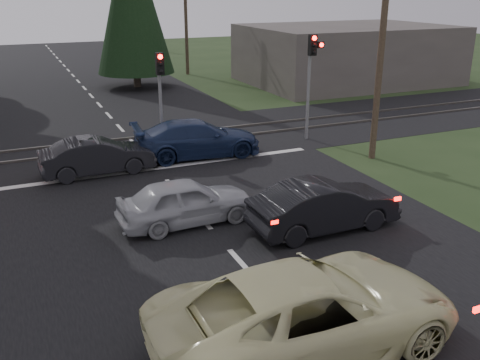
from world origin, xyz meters
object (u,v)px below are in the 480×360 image
traffic_signal_center (160,84)px  silver_car (186,202)px  dark_car_far (97,156)px  cream_coupe (307,311)px  blue_sedan (197,139)px  utility_pole_mid (186,12)px  utility_pole_far (119,3)px  traffic_signal_right (312,67)px  utility_pole_near (382,40)px  dark_hatchback (324,206)px

traffic_signal_center → silver_car: traffic_signal_center is taller
traffic_signal_center → dark_car_far: size_ratio=0.99×
silver_car → cream_coupe: bearing=-179.4°
silver_car → blue_sedan: blue_sedan is taller
silver_car → dark_car_far: silver_car is taller
cream_coupe → utility_pole_mid: bearing=-15.5°
cream_coupe → blue_sedan: bearing=-10.8°
traffic_signal_center → utility_pole_far: 44.99m
utility_pole_mid → traffic_signal_right: bearing=-92.7°
traffic_signal_right → utility_pole_near: utility_pole_near is taller
traffic_signal_center → utility_pole_mid: utility_pole_mid is taller
blue_sedan → dark_car_far: bearing=102.6°
traffic_signal_right → traffic_signal_center: size_ratio=1.15×
traffic_signal_right → traffic_signal_center: bearing=169.6°
utility_pole_near → dark_car_far: utility_pole_near is taller
cream_coupe → dark_hatchback: size_ratio=1.39×
cream_coupe → silver_car: cream_coupe is taller
traffic_signal_center → utility_pole_mid: size_ratio=0.46×
traffic_signal_right → blue_sedan: bearing=-175.8°
utility_pole_far → dark_car_far: 47.89m
utility_pole_mid → blue_sedan: 22.28m
blue_sedan → utility_pole_mid: bearing=-12.7°
traffic_signal_center → silver_car: size_ratio=1.02×
silver_car → dark_hatchback: bearing=-121.8°
traffic_signal_right → silver_car: bearing=-140.9°
utility_pole_far → blue_sedan: bearing=-98.1°
traffic_signal_right → dark_hatchback: (-4.55, -8.54, -2.59)m
traffic_signal_center → blue_sedan: size_ratio=0.78×
utility_pole_near → cream_coupe: size_ratio=1.47×
traffic_signal_right → dark_hatchback: 10.02m
silver_car → blue_sedan: 6.62m
utility_pole_far → utility_pole_mid: bearing=-90.0°
utility_pole_near → utility_pole_far: (0.00, 49.00, 0.00)m
utility_pole_near → blue_sedan: 8.22m
traffic_signal_center → dark_car_far: 4.38m
utility_pole_near → silver_car: bearing=-161.2°
silver_car → dark_car_far: bearing=14.4°
traffic_signal_right → cream_coupe: bearing=-120.7°
utility_pole_far → silver_car: bearing=-99.8°
silver_car → dark_car_far: size_ratio=0.97×
traffic_signal_right → utility_pole_far: bearing=88.8°
utility_pole_mid → dark_car_far: (-10.65, -21.52, -4.04)m
dark_hatchback → silver_car: 4.03m
traffic_signal_right → traffic_signal_center: 6.68m
traffic_signal_center → utility_pole_near: bearing=-32.0°
cream_coupe → silver_car: size_ratio=1.52×
cream_coupe → dark_hatchback: 5.54m
cream_coupe → silver_car: bearing=1.6°
utility_pole_near → utility_pole_far: size_ratio=1.00×
utility_pole_near → dark_hatchback: utility_pole_near is taller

